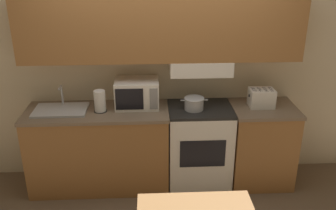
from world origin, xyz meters
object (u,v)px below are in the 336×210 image
at_px(stove_range, 199,145).
at_px(sink_basin, 61,110).
at_px(microwave, 137,93).
at_px(toaster, 261,98).
at_px(paper_towel_roll, 100,101).
at_px(cooking_pot, 194,103).

xyz_separation_m(stove_range, sink_basin, (-1.50, -0.01, 0.48)).
bearing_deg(microwave, stove_range, -7.63).
relative_size(stove_range, microwave, 1.98).
xyz_separation_m(stove_range, toaster, (0.67, 0.01, 0.56)).
relative_size(toaster, paper_towel_roll, 1.19).
bearing_deg(toaster, cooking_pot, -176.57).
height_order(cooking_pot, sink_basin, sink_basin).
bearing_deg(stove_range, sink_basin, -179.54).
xyz_separation_m(stove_range, paper_towel_roll, (-1.07, -0.04, 0.58)).
distance_m(stove_range, paper_towel_roll, 1.22).
height_order(microwave, sink_basin, microwave).
distance_m(cooking_pot, toaster, 0.74).
bearing_deg(sink_basin, stove_range, 0.46).
relative_size(microwave, paper_towel_roll, 2.02).
bearing_deg(cooking_pot, sink_basin, 178.95).
bearing_deg(toaster, paper_towel_roll, -178.54).
xyz_separation_m(toaster, sink_basin, (-2.16, -0.02, -0.08)).
relative_size(stove_range, toaster, 3.35).
distance_m(stove_range, sink_basin, 1.57).
bearing_deg(microwave, paper_towel_roll, -161.48).
relative_size(sink_basin, paper_towel_roll, 2.40).
xyz_separation_m(stove_range, microwave, (-0.69, 0.09, 0.61)).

